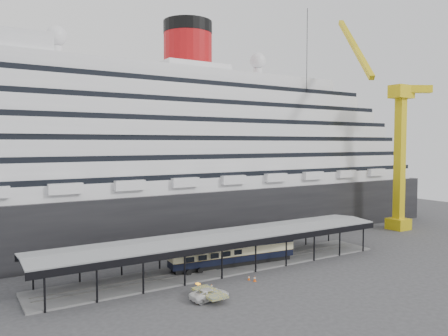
% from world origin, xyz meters
% --- Properties ---
extents(ground, '(200.00, 200.00, 0.00)m').
position_xyz_m(ground, '(0.00, 0.00, 0.00)').
color(ground, '#343437').
rests_on(ground, ground).
extents(cruise_ship, '(130.00, 30.00, 43.90)m').
position_xyz_m(cruise_ship, '(0.05, 32.00, 18.35)').
color(cruise_ship, black).
rests_on(cruise_ship, ground).
extents(platform_canopy, '(56.00, 9.18, 5.30)m').
position_xyz_m(platform_canopy, '(0.00, 5.00, 2.36)').
color(platform_canopy, slate).
rests_on(platform_canopy, ground).
extents(crane_yellow, '(23.83, 18.78, 47.60)m').
position_xyz_m(crane_yellow, '(47.06, 10.54, 19.96)').
color(crane_yellow, gold).
rests_on(crane_yellow, ground).
extents(port_truck, '(4.94, 2.38, 1.36)m').
position_xyz_m(port_truck, '(-8.48, -5.28, 0.68)').
color(port_truck, silver).
rests_on(port_truck, ground).
extents(pullman_carriage, '(20.41, 4.63, 19.88)m').
position_xyz_m(pullman_carriage, '(1.67, 5.00, 2.44)').
color(pullman_carriage, black).
rests_on(pullman_carriage, ground).
extents(traffic_cone_left, '(0.43, 0.43, 0.77)m').
position_xyz_m(traffic_cone_left, '(-6.44, -2.28, 0.38)').
color(traffic_cone_left, '#E35A0C').
rests_on(traffic_cone_left, ground).
extents(traffic_cone_mid, '(0.44, 0.44, 0.67)m').
position_xyz_m(traffic_cone_mid, '(-0.13, -1.66, 0.33)').
color(traffic_cone_mid, '#E6580C').
rests_on(traffic_cone_mid, ground).
extents(traffic_cone_right, '(0.52, 0.52, 0.77)m').
position_xyz_m(traffic_cone_right, '(0.23, -2.54, 0.38)').
color(traffic_cone_right, '#F7570D').
rests_on(traffic_cone_right, ground).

